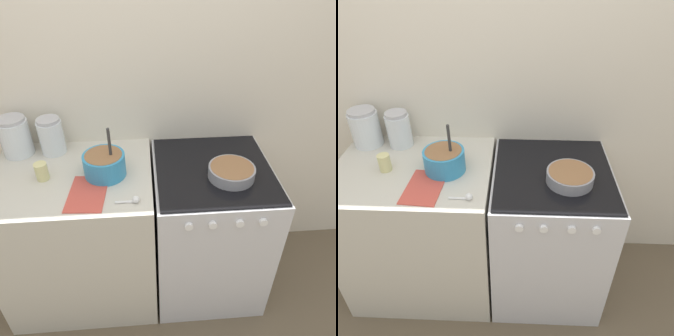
% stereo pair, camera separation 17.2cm
% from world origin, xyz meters
% --- Properties ---
extents(ground_plane, '(12.00, 12.00, 0.00)m').
position_xyz_m(ground_plane, '(0.00, 0.00, 0.00)').
color(ground_plane, brown).
extents(wall_back, '(4.76, 0.05, 2.40)m').
position_xyz_m(wall_back, '(0.00, 0.72, 1.20)').
color(wall_back, beige).
rests_on(wall_back, ground_plane).
extents(countertop_cabinet, '(0.88, 0.69, 0.94)m').
position_xyz_m(countertop_cabinet, '(-0.44, 0.35, 0.47)').
color(countertop_cabinet, beige).
rests_on(countertop_cabinet, ground_plane).
extents(stove, '(0.66, 0.71, 0.94)m').
position_xyz_m(stove, '(0.35, 0.35, 0.47)').
color(stove, silver).
rests_on(stove, ground_plane).
extents(mixing_bowl, '(0.22, 0.22, 0.28)m').
position_xyz_m(mixing_bowl, '(-0.24, 0.33, 1.01)').
color(mixing_bowl, '#338CBF').
rests_on(mixing_bowl, countertop_cabinet).
extents(baking_pan, '(0.25, 0.25, 0.07)m').
position_xyz_m(baking_pan, '(0.42, 0.26, 0.97)').
color(baking_pan, gray).
rests_on(baking_pan, stove).
extents(storage_jar_left, '(0.17, 0.17, 0.23)m').
position_xyz_m(storage_jar_left, '(-0.76, 0.59, 1.04)').
color(storage_jar_left, silver).
rests_on(storage_jar_left, countertop_cabinet).
extents(storage_jar_middle, '(0.14, 0.14, 0.22)m').
position_xyz_m(storage_jar_middle, '(-0.56, 0.59, 1.03)').
color(storage_jar_middle, silver).
rests_on(storage_jar_middle, countertop_cabinet).
extents(tin_can, '(0.07, 0.07, 0.10)m').
position_xyz_m(tin_can, '(-0.57, 0.32, 0.99)').
color(tin_can, beige).
rests_on(tin_can, countertop_cabinet).
extents(recipe_page, '(0.20, 0.29, 0.01)m').
position_xyz_m(recipe_page, '(-0.32, 0.18, 0.94)').
color(recipe_page, '#CC4C3F').
rests_on(recipe_page, countertop_cabinet).
extents(measuring_spoon, '(0.12, 0.04, 0.04)m').
position_xyz_m(measuring_spoon, '(-0.09, 0.09, 0.95)').
color(measuring_spoon, white).
rests_on(measuring_spoon, countertop_cabinet).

